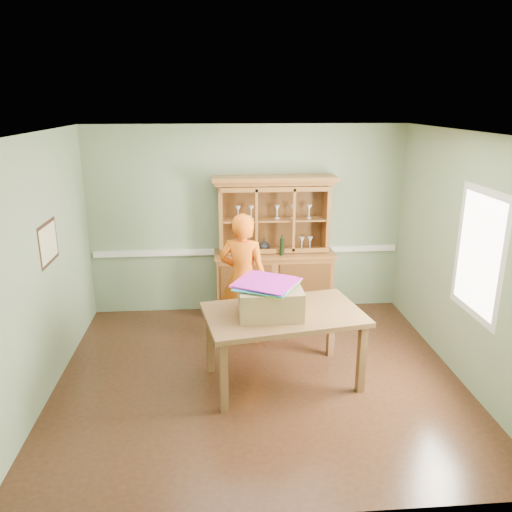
{
  "coord_description": "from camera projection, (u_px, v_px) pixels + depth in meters",
  "views": [
    {
      "loc": [
        -0.43,
        -4.98,
        3.01
      ],
      "look_at": [
        -0.0,
        0.4,
        1.32
      ],
      "focal_mm": 35.0,
      "sensor_mm": 36.0,
      "label": 1
    }
  ],
  "objects": [
    {
      "name": "framed_map",
      "position": [
        49.0,
        243.0,
        5.32
      ],
      "size": [
        0.03,
        0.6,
        0.46
      ],
      "color": "black",
      "rests_on": "wall_left"
    },
    {
      "name": "china_hutch",
      "position": [
        274.0,
        267.0,
        7.17
      ],
      "size": [
        1.71,
        0.57,
        2.01
      ],
      "color": "#935527",
      "rests_on": "floor"
    },
    {
      "name": "cardboard_box",
      "position": [
        270.0,
        301.0,
        5.24
      ],
      "size": [
        0.66,
        0.53,
        0.31
      ],
      "primitive_type": "cube",
      "rotation": [
        0.0,
        0.0,
        0.0
      ],
      "color": "olive",
      "rests_on": "dining_table"
    },
    {
      "name": "floor",
      "position": [
        259.0,
        377.0,
        5.67
      ],
      "size": [
        4.5,
        4.5,
        0.0
      ],
      "primitive_type": "plane",
      "color": "#492917",
      "rests_on": "ground"
    },
    {
      "name": "wall_right",
      "position": [
        464.0,
        259.0,
        5.43
      ],
      "size": [
        0.0,
        4.0,
        4.0
      ],
      "primitive_type": "plane",
      "rotation": [
        1.57,
        0.0,
        -1.57
      ],
      "color": "gray",
      "rests_on": "floor"
    },
    {
      "name": "wall_left",
      "position": [
        40.0,
        270.0,
        5.09
      ],
      "size": [
        0.0,
        4.0,
        4.0
      ],
      "primitive_type": "plane",
      "rotation": [
        1.57,
        0.0,
        1.57
      ],
      "color": "gray",
      "rests_on": "floor"
    },
    {
      "name": "wall_front",
      "position": [
        285.0,
        357.0,
        3.36
      ],
      "size": [
        4.5,
        0.0,
        4.5
      ],
      "primitive_type": "plane",
      "rotation": [
        -1.57,
        0.0,
        0.0
      ],
      "color": "gray",
      "rests_on": "floor"
    },
    {
      "name": "chair_rail",
      "position": [
        247.0,
        251.0,
        7.28
      ],
      "size": [
        4.41,
        0.05,
        0.08
      ],
      "primitive_type": "cube",
      "color": "silver",
      "rests_on": "wall_back"
    },
    {
      "name": "wall_back",
      "position": [
        247.0,
        221.0,
        7.16
      ],
      "size": [
        4.5,
        0.0,
        4.5
      ],
      "primitive_type": "plane",
      "rotation": [
        1.57,
        0.0,
        0.0
      ],
      "color": "gray",
      "rests_on": "floor"
    },
    {
      "name": "dining_table",
      "position": [
        283.0,
        320.0,
        5.38
      ],
      "size": [
        1.81,
        1.27,
        0.83
      ],
      "rotation": [
        0.0,
        0.0,
        0.18
      ],
      "color": "brown",
      "rests_on": "floor"
    },
    {
      "name": "ceiling",
      "position": [
        259.0,
        133.0,
        4.86
      ],
      "size": [
        4.5,
        4.5,
        0.0
      ],
      "primitive_type": "plane",
      "rotation": [
        3.14,
        0.0,
        0.0
      ],
      "color": "white",
      "rests_on": "wall_back"
    },
    {
      "name": "person",
      "position": [
        243.0,
        279.0,
        6.31
      ],
      "size": [
        0.71,
        0.58,
        1.7
      ],
      "primitive_type": "imported",
      "rotation": [
        0.0,
        0.0,
        2.82
      ],
      "color": "orange",
      "rests_on": "floor"
    },
    {
      "name": "window_panel",
      "position": [
        478.0,
        254.0,
        5.1
      ],
      "size": [
        0.03,
        0.96,
        1.36
      ],
      "color": "silver",
      "rests_on": "wall_right"
    },
    {
      "name": "kite_stack",
      "position": [
        265.0,
        283.0,
        5.23
      ],
      "size": [
        0.76,
        0.76,
        0.05
      ],
      "rotation": [
        0.0,
        0.0,
        1.06
      ],
      "color": "#D1FD20",
      "rests_on": "cardboard_box"
    }
  ]
}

